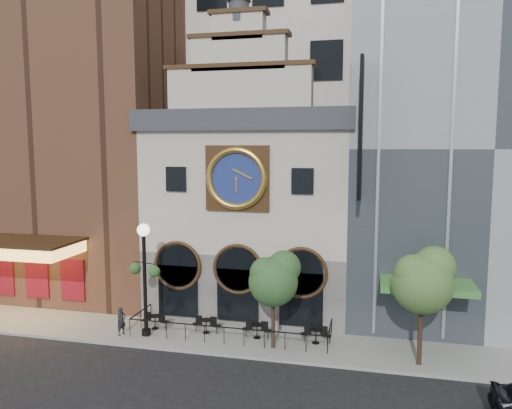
{
  "coord_description": "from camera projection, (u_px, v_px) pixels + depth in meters",
  "views": [
    {
      "loc": [
        7.29,
        -22.44,
        10.33
      ],
      "look_at": [
        0.56,
        6.0,
        6.87
      ],
      "focal_mm": 35.0,
      "sensor_mm": 36.0,
      "label": 1
    }
  ],
  "objects": [
    {
      "name": "office_tower",
      "position": [
        288.0,
        29.0,
        41.55
      ],
      "size": [
        20.0,
        16.0,
        40.0
      ],
      "primitive_type": "cube",
      "color": "silver",
      "rests_on": "ground"
    },
    {
      "name": "pedestrian",
      "position": [
        121.0,
        321.0,
        26.88
      ],
      "size": [
        0.57,
        0.66,
        1.53
      ],
      "primitive_type": "imported",
      "rotation": [
        0.0,
        0.0,
        1.13
      ],
      "color": "black",
      "rests_on": "sidewalk"
    },
    {
      "name": "theater_building",
      "position": [
        85.0,
        114.0,
        35.68
      ],
      "size": [
        14.0,
        15.6,
        25.0
      ],
      "color": "brown",
      "rests_on": "ground"
    },
    {
      "name": "bistro_3",
      "position": [
        316.0,
        335.0,
        25.77
      ],
      "size": [
        1.58,
        0.68,
        0.9
      ],
      "color": "black",
      "rests_on": "sidewalk"
    },
    {
      "name": "ground",
      "position": [
        217.0,
        356.0,
        24.57
      ],
      "size": [
        120.0,
        120.0,
        0.0
      ],
      "primitive_type": "plane",
      "color": "black",
      "rests_on": "ground"
    },
    {
      "name": "sidewalk",
      "position": [
        231.0,
        336.0,
        26.98
      ],
      "size": [
        44.0,
        5.0,
        0.15
      ],
      "primitive_type": "cube",
      "color": "gray",
      "rests_on": "ground"
    },
    {
      "name": "clock_building",
      "position": [
        254.0,
        204.0,
        31.34
      ],
      "size": [
        12.6,
        8.78,
        18.65
      ],
      "color": "#605E5B",
      "rests_on": "ground"
    },
    {
      "name": "retail_building",
      "position": [
        472.0,
        149.0,
        30.06
      ],
      "size": [
        14.0,
        14.4,
        20.0
      ],
      "color": "gray",
      "rests_on": "ground"
    },
    {
      "name": "bistro_2",
      "position": [
        257.0,
        330.0,
        26.47
      ],
      "size": [
        1.58,
        0.68,
        0.9
      ],
      "color": "black",
      "rests_on": "sidewalk"
    },
    {
      "name": "cafe_railing",
      "position": [
        231.0,
        327.0,
        26.92
      ],
      "size": [
        10.6,
        2.6,
        0.9
      ],
      "primitive_type": null,
      "color": "black",
      "rests_on": "sidewalk"
    },
    {
      "name": "lamppost",
      "position": [
        144.0,
        267.0,
        26.5
      ],
      "size": [
        1.9,
        0.99,
        6.1
      ],
      "rotation": [
        0.0,
        0.0,
        -0.28
      ],
      "color": "black",
      "rests_on": "sidewalk"
    },
    {
      "name": "tree_right",
      "position": [
        423.0,
        279.0,
        22.88
      ],
      "size": [
        2.9,
        2.79,
        5.58
      ],
      "color": "#382619",
      "rests_on": "sidewalk"
    },
    {
      "name": "bistro_0",
      "position": [
        155.0,
        321.0,
        27.8
      ],
      "size": [
        1.58,
        0.68,
        0.9
      ],
      "color": "black",
      "rests_on": "sidewalk"
    },
    {
      "name": "bistro_1",
      "position": [
        206.0,
        325.0,
        27.19
      ],
      "size": [
        1.58,
        0.68,
        0.9
      ],
      "color": "black",
      "rests_on": "sidewalk"
    },
    {
      "name": "tree_left",
      "position": [
        274.0,
        277.0,
        24.85
      ],
      "size": [
        2.58,
        2.49,
        4.97
      ],
      "color": "#382619",
      "rests_on": "sidewalk"
    }
  ]
}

